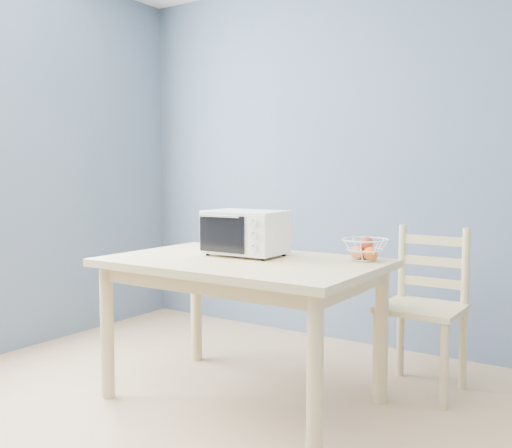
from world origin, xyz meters
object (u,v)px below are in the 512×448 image
Objects in this scene: dining_table at (243,278)px; toaster_oven at (243,232)px; fruit_basket at (365,249)px; dining_chair at (424,311)px.

toaster_oven is (-0.08, 0.11, 0.23)m from dining_table.
dining_table is 0.65m from fruit_basket.
dining_table is 1.56× the size of dining_chair.
dining_chair reaches higher than dining_table.
dining_chair is at bearing 62.23° from fruit_basket.
toaster_oven is 1.49× the size of fruit_basket.
toaster_oven is at bearing -144.96° from dining_chair.
fruit_basket is at bearing -116.89° from dining_chair.
toaster_oven reaches higher than fruit_basket.
dining_chair is (0.75, 0.67, -0.21)m from dining_table.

